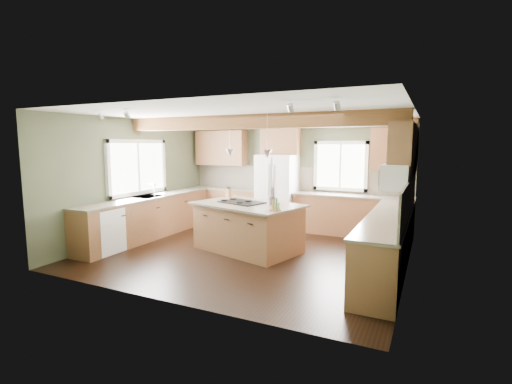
% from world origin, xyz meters
% --- Properties ---
extents(floor, '(5.60, 5.60, 0.00)m').
position_xyz_m(floor, '(0.00, 0.00, 0.00)').
color(floor, black).
rests_on(floor, ground).
extents(ceiling, '(5.60, 5.60, 0.00)m').
position_xyz_m(ceiling, '(0.00, 0.00, 2.60)').
color(ceiling, silver).
rests_on(ceiling, wall_back).
extents(wall_back, '(5.60, 0.00, 5.60)m').
position_xyz_m(wall_back, '(0.00, 2.50, 1.30)').
color(wall_back, '#494F38').
rests_on(wall_back, ground).
extents(wall_left, '(0.00, 5.00, 5.00)m').
position_xyz_m(wall_left, '(-2.80, 0.00, 1.30)').
color(wall_left, '#494F38').
rests_on(wall_left, ground).
extents(wall_right, '(0.00, 5.00, 5.00)m').
position_xyz_m(wall_right, '(2.80, 0.00, 1.30)').
color(wall_right, '#494F38').
rests_on(wall_right, ground).
extents(ceiling_beam, '(5.55, 0.26, 0.26)m').
position_xyz_m(ceiling_beam, '(0.00, 0.10, 2.47)').
color(ceiling_beam, brown).
rests_on(ceiling_beam, ceiling).
extents(soffit_trim, '(5.55, 0.20, 0.10)m').
position_xyz_m(soffit_trim, '(0.00, 2.40, 2.54)').
color(soffit_trim, brown).
rests_on(soffit_trim, ceiling).
extents(backsplash_back, '(5.58, 0.03, 0.58)m').
position_xyz_m(backsplash_back, '(0.00, 2.48, 1.21)').
color(backsplash_back, brown).
rests_on(backsplash_back, wall_back).
extents(backsplash_right, '(0.03, 3.70, 0.58)m').
position_xyz_m(backsplash_right, '(2.78, 0.05, 1.21)').
color(backsplash_right, brown).
rests_on(backsplash_right, wall_right).
extents(base_cab_back_left, '(2.02, 0.60, 0.88)m').
position_xyz_m(base_cab_back_left, '(-1.79, 2.20, 0.44)').
color(base_cab_back_left, brown).
rests_on(base_cab_back_left, floor).
extents(counter_back_left, '(2.06, 0.64, 0.04)m').
position_xyz_m(counter_back_left, '(-1.79, 2.20, 0.90)').
color(counter_back_left, '#4E4539').
rests_on(counter_back_left, base_cab_back_left).
extents(base_cab_back_right, '(2.62, 0.60, 0.88)m').
position_xyz_m(base_cab_back_right, '(1.49, 2.20, 0.44)').
color(base_cab_back_right, brown).
rests_on(base_cab_back_right, floor).
extents(counter_back_right, '(2.66, 0.64, 0.04)m').
position_xyz_m(counter_back_right, '(1.49, 2.20, 0.90)').
color(counter_back_right, '#4E4539').
rests_on(counter_back_right, base_cab_back_right).
extents(base_cab_left, '(0.60, 3.70, 0.88)m').
position_xyz_m(base_cab_left, '(-2.50, 0.05, 0.44)').
color(base_cab_left, brown).
rests_on(base_cab_left, floor).
extents(counter_left, '(0.64, 3.74, 0.04)m').
position_xyz_m(counter_left, '(-2.50, 0.05, 0.90)').
color(counter_left, '#4E4539').
rests_on(counter_left, base_cab_left).
extents(base_cab_right, '(0.60, 3.70, 0.88)m').
position_xyz_m(base_cab_right, '(2.50, 0.05, 0.44)').
color(base_cab_right, brown).
rests_on(base_cab_right, floor).
extents(counter_right, '(0.64, 3.74, 0.04)m').
position_xyz_m(counter_right, '(2.50, 0.05, 0.90)').
color(counter_right, '#4E4539').
rests_on(counter_right, base_cab_right).
extents(upper_cab_back_left, '(1.40, 0.35, 0.90)m').
position_xyz_m(upper_cab_back_left, '(-1.99, 2.33, 1.95)').
color(upper_cab_back_left, brown).
rests_on(upper_cab_back_left, wall_back).
extents(upper_cab_over_fridge, '(0.96, 0.35, 0.70)m').
position_xyz_m(upper_cab_over_fridge, '(-0.30, 2.33, 2.15)').
color(upper_cab_over_fridge, brown).
rests_on(upper_cab_over_fridge, wall_back).
extents(upper_cab_right, '(0.35, 2.20, 0.90)m').
position_xyz_m(upper_cab_right, '(2.62, 0.90, 1.95)').
color(upper_cab_right, brown).
rests_on(upper_cab_right, wall_right).
extents(upper_cab_back_corner, '(0.90, 0.35, 0.90)m').
position_xyz_m(upper_cab_back_corner, '(2.30, 2.33, 1.95)').
color(upper_cab_back_corner, brown).
rests_on(upper_cab_back_corner, wall_back).
extents(window_left, '(0.04, 1.60, 1.05)m').
position_xyz_m(window_left, '(-2.78, 0.05, 1.55)').
color(window_left, white).
rests_on(window_left, wall_left).
extents(window_back, '(1.10, 0.04, 1.00)m').
position_xyz_m(window_back, '(1.15, 2.48, 1.55)').
color(window_back, white).
rests_on(window_back, wall_back).
extents(sink, '(0.50, 0.65, 0.03)m').
position_xyz_m(sink, '(-2.50, 0.05, 0.91)').
color(sink, '#262628').
rests_on(sink, counter_left).
extents(faucet, '(0.02, 0.02, 0.28)m').
position_xyz_m(faucet, '(-2.32, 0.05, 1.05)').
color(faucet, '#B2B2B7').
rests_on(faucet, sink).
extents(dishwasher, '(0.60, 0.60, 0.84)m').
position_xyz_m(dishwasher, '(-2.49, -1.25, 0.43)').
color(dishwasher, white).
rests_on(dishwasher, floor).
extents(oven, '(0.60, 0.72, 0.84)m').
position_xyz_m(oven, '(2.49, -1.25, 0.43)').
color(oven, white).
rests_on(oven, floor).
extents(microwave, '(0.40, 0.70, 0.38)m').
position_xyz_m(microwave, '(2.58, -0.05, 1.55)').
color(microwave, white).
rests_on(microwave, wall_right).
extents(pendant_left, '(0.18, 0.18, 0.16)m').
position_xyz_m(pendant_left, '(-0.54, 0.23, 1.88)').
color(pendant_left, '#B2B2B7').
rests_on(pendant_left, ceiling).
extents(pendant_right, '(0.18, 0.18, 0.16)m').
position_xyz_m(pendant_right, '(0.38, -0.03, 1.88)').
color(pendant_right, '#B2B2B7').
rests_on(pendant_right, ceiling).
extents(refrigerator, '(0.90, 0.74, 1.80)m').
position_xyz_m(refrigerator, '(-0.30, 2.12, 0.90)').
color(refrigerator, white).
rests_on(refrigerator, floor).
extents(island, '(2.14, 1.62, 0.88)m').
position_xyz_m(island, '(-0.08, 0.10, 0.44)').
color(island, olive).
rests_on(island, floor).
extents(island_top, '(2.29, 1.78, 0.04)m').
position_xyz_m(island_top, '(-0.08, 0.10, 0.90)').
color(island_top, '#4E4539').
rests_on(island_top, island).
extents(cooktop, '(0.94, 0.75, 0.02)m').
position_xyz_m(cooktop, '(-0.23, 0.14, 0.93)').
color(cooktop, black).
rests_on(cooktop, island_top).
extents(knife_block, '(0.13, 0.11, 0.18)m').
position_xyz_m(knife_block, '(-0.86, 0.71, 1.01)').
color(knife_block, brown).
rests_on(knife_block, island_top).
extents(utensil_crock, '(0.15, 0.15, 0.15)m').
position_xyz_m(utensil_crock, '(0.41, 0.16, 0.99)').
color(utensil_crock, '#423835').
rests_on(utensil_crock, island_top).
extents(bottle_tray, '(0.30, 0.30, 0.20)m').
position_xyz_m(bottle_tray, '(0.67, -0.34, 1.02)').
color(bottle_tray, brown).
rests_on(bottle_tray, island_top).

